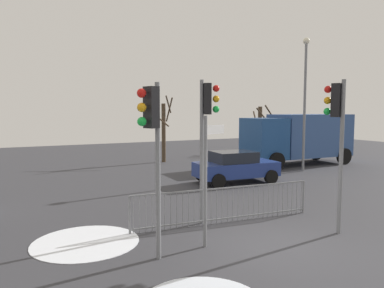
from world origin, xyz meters
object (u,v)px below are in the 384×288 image
Objects in this scene: car_blue_mid at (235,166)px; bare_tree_left at (163,129)px; traffic_light_rear_right at (152,131)px; street_lamp at (305,91)px; traffic_light_mid_left at (337,121)px; bare_tree_centre at (260,127)px; direction_sign_post at (207,174)px; delivery_truck at (299,136)px; traffic_light_foreground_left at (207,119)px.

car_blue_mid is 8.04m from bare_tree_left.
traffic_light_rear_right is 14.24m from street_lamp.
traffic_light_rear_right is 0.95× the size of traffic_light_mid_left.
street_lamp is 1.92× the size of bare_tree_centre.
street_lamp reaches higher than bare_tree_left.
direction_sign_post is 15.24m from delivery_truck.
bare_tree_centre reaches higher than direction_sign_post.
delivery_truck is (11.83, 9.60, -0.07)m from direction_sign_post.
traffic_light_foreground_left is 2.27m from direction_sign_post.
traffic_light_foreground_left reaches higher than traffic_light_rear_right.
traffic_light_foreground_left is 13.60m from delivery_truck.
delivery_truck is at bearing 29.22° from car_blue_mid.
direction_sign_post is at bearing -124.27° from car_blue_mid.
traffic_light_mid_left is 15.09m from bare_tree_left.
bare_tree_centre is at bearing -58.54° from traffic_light_rear_right.
traffic_light_foreground_left is at bearing -147.79° from street_lamp.
traffic_light_rear_right is 0.55× the size of street_lamp.
delivery_truck is at bearing 16.57° from direction_sign_post.
direction_sign_post is at bearing 146.40° from traffic_light_mid_left.
traffic_light_foreground_left is 19.96m from bare_tree_centre.
car_blue_mid is (5.11, 6.45, -1.04)m from direction_sign_post.
traffic_light_mid_left is 3.57m from traffic_light_foreground_left.
street_lamp is (5.21, 1.11, 3.63)m from car_blue_mid.
traffic_light_rear_right is at bearing -113.24° from bare_tree_left.
bare_tree_centre is at bearing 26.92° from direction_sign_post.
traffic_light_rear_right reaches higher than car_blue_mid.
bare_tree_left is at bearing -167.08° from bare_tree_centre.
car_blue_mid is 0.54× the size of street_lamp.
street_lamp reaches higher than traffic_light_mid_left.
direction_sign_post reaches higher than car_blue_mid.
bare_tree_left is 9.63m from bare_tree_centre.
direction_sign_post is 0.83× the size of car_blue_mid.
traffic_light_rear_right is 22.95m from bare_tree_centre.
delivery_truck is at bearing -69.06° from traffic_light_rear_right.
bare_tree_centre is at bearing 66.81° from street_lamp.
traffic_light_foreground_left is at bearing -131.69° from bare_tree_centre.
traffic_light_mid_left is (5.15, -0.42, 0.15)m from traffic_light_rear_right.
street_lamp is (9.42, 5.94, 1.29)m from traffic_light_foreground_left.
traffic_light_rear_right is 0.56× the size of delivery_truck.
car_blue_mid is at bearing 164.29° from traffic_light_foreground_left.
traffic_light_mid_left is 0.58× the size of street_lamp.
bare_tree_left reaches higher than bare_tree_centre.
bare_tree_left is at bearing -32.74° from delivery_truck.
bare_tree_left is at bearing 96.63° from car_blue_mid.
delivery_truck is (10.94, 7.97, -1.38)m from traffic_light_foreground_left.
traffic_light_mid_left is 7.62m from car_blue_mid.
street_lamp reaches higher than car_blue_mid.
traffic_light_rear_right is at bearing -133.06° from bare_tree_centre.
bare_tree_centre is (10.51, 17.17, -1.08)m from traffic_light_mid_left.
direction_sign_post is 13.06m from street_lamp.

